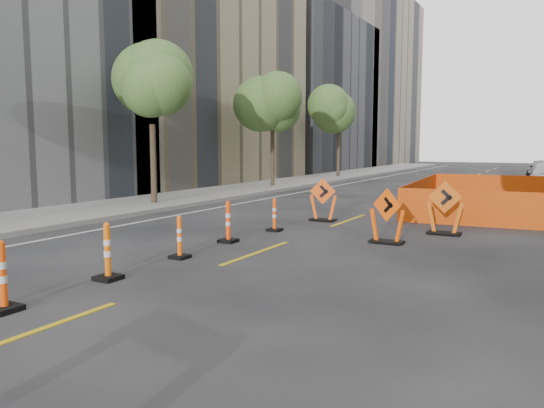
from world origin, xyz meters
The scene contains 16 objects.
ground_plane centered at (0.00, 0.00, 0.00)m, with size 140.00×140.00×0.00m, color black.
sidewalk_left centered at (-9.00, 12.00, 0.07)m, with size 4.00×90.00×0.15m, color gray.
bld_left_d centered at (-17.00, 39.20, 7.00)m, with size 12.00×16.00×14.00m, color #4C4C51.
bld_left_e centered at (-17.00, 55.60, 10.00)m, with size 12.00×20.00×20.00m, color gray.
tree_l_b centered at (-8.40, 10.00, 4.53)m, with size 2.80×2.80×5.95m.
tree_l_c centered at (-8.40, 20.00, 4.53)m, with size 2.80×2.80×5.95m.
tree_l_d centered at (-8.40, 30.00, 4.53)m, with size 2.80×2.80×5.95m.
channelizer_2 centered at (-1.17, -1.58, 0.55)m, with size 0.43×0.43×1.10m, color #EA4309, non-canonical shape.
channelizer_3 centered at (-1.19, 0.54, 0.55)m, with size 0.43×0.43×1.09m, color #EA6109, non-canonical shape.
channelizer_4 centered at (-1.20, 2.67, 0.48)m, with size 0.38×0.38×0.96m, color #FF5D0A, non-canonical shape.
channelizer_5 centered at (-1.33, 4.79, 0.54)m, with size 0.42×0.42×1.07m, color #FF430A, non-canonical shape.
channelizer_6 centered at (-1.13, 6.92, 0.49)m, with size 0.38×0.38×0.97m, color #FF4C0A, non-canonical shape.
chevron_sign_left centered at (-0.70, 9.46, 0.70)m, with size 0.94×0.56×1.41m, color #F14E0A, non-canonical shape.
chevron_sign_center centered at (2.28, 6.65, 0.71)m, with size 0.94×0.57×1.42m, color #FF550A, non-canonical shape.
chevron_sign_right centered at (3.31, 8.70, 0.75)m, with size 1.01×0.60×1.51m, color #D95309, non-canonical shape.
safety_fence centered at (3.77, 15.12, 0.56)m, with size 5.22×8.89×1.11m, color #E3590B, non-canonical shape.
Camera 1 is at (6.17, -6.46, 2.54)m, focal length 35.00 mm.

